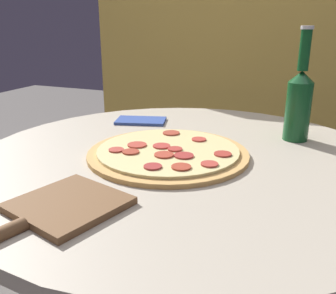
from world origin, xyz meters
TOP-DOWN VIEW (x-y plane):
  - table at (0.00, 0.00)m, footprint 0.94×0.94m
  - fence_panel at (0.00, 0.83)m, footprint 1.42×0.04m
  - pizza at (-0.03, -0.02)m, footprint 0.35×0.35m
  - beer_bottle at (0.22, 0.21)m, footprint 0.06×0.06m
  - pizza_paddle at (-0.09, -0.32)m, footprint 0.19×0.29m
  - napkin at (-0.21, 0.22)m, footprint 0.16×0.12m

SIDE VIEW (x-z plane):
  - table at x=0.00m, z-range 0.17..0.88m
  - fence_panel at x=0.00m, z-range 0.00..1.41m
  - napkin at x=-0.21m, z-range 0.70..0.71m
  - pizza_paddle at x=-0.09m, z-range 0.70..0.72m
  - pizza at x=-0.03m, z-range 0.70..0.72m
  - beer_bottle at x=0.22m, z-range 0.67..0.94m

